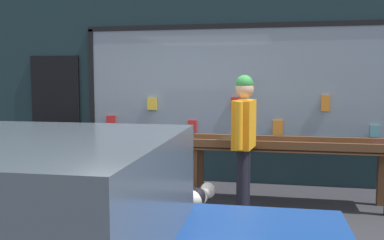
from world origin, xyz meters
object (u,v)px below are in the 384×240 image
Objects in this scene: display_table_left at (70,144)px; display_table_right at (288,152)px; small_dog at (199,196)px; person_browsing at (244,133)px.

display_table_left reaches higher than display_table_right.
display_table_left is at bearing 179.97° from display_table_right.
small_dog is at bearing -20.42° from display_table_left.
person_browsing is (2.62, -0.53, 0.30)m from display_table_left.
display_table_right is at bearing -39.35° from person_browsing.
small_dog is at bearing -143.93° from display_table_right.
display_table_right is 0.82m from person_browsing.
person_browsing is 3.32× the size of small_dog.
person_browsing is at bearing -136.32° from display_table_right.
display_table_right is (3.17, -0.00, -0.01)m from display_table_left.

